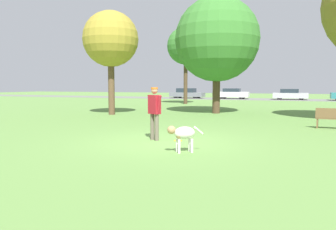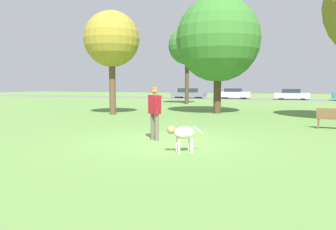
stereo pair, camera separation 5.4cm
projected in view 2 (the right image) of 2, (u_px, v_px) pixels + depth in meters
name	position (u px, v px, depth m)	size (l,w,h in m)	color
ground_plane	(165.00, 142.00, 10.21)	(120.00, 120.00, 0.00)	#608C42
far_road_strip	(262.00, 99.00, 39.99)	(120.00, 6.00, 0.01)	slate
person	(155.00, 109.00, 10.43)	(0.63, 0.40, 1.70)	#665B4C
dog	(182.00, 134.00, 8.55)	(0.88, 0.70, 0.72)	silver
frisbee	(178.00, 141.00, 10.36)	(0.26, 0.26, 0.02)	yellow
tree_far_left	(187.00, 46.00, 29.97)	(3.44, 3.44, 7.06)	#4C3826
tree_near_left	(112.00, 40.00, 19.16)	(3.26, 3.26, 6.08)	brown
tree_mid_center	(218.00, 40.00, 19.98)	(5.16, 5.16, 7.12)	#4C3826
parked_car_grey	(188.00, 93.00, 43.53)	(4.54, 1.97, 1.32)	slate
parked_car_white	(234.00, 94.00, 41.29)	(3.99, 1.76, 1.32)	white
parked_car_silver	(292.00, 94.00, 38.78)	(3.95, 1.72, 1.28)	#B7B7BC
park_bench	(335.00, 118.00, 13.07)	(1.43, 0.54, 0.84)	brown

